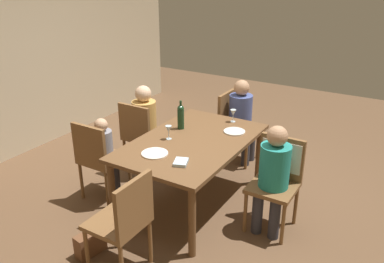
{
  "coord_description": "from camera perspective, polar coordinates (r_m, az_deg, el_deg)",
  "views": [
    {
      "loc": [
        -3.28,
        -1.98,
        2.46
      ],
      "look_at": [
        0.0,
        0.0,
        0.85
      ],
      "focal_mm": 37.58,
      "sensor_mm": 36.0,
      "label": 1
    }
  ],
  "objects": [
    {
      "name": "wine_glass_centre",
      "position": [
        4.19,
        -3.35,
        0.26
      ],
      "size": [
        0.07,
        0.07,
        0.15
      ],
      "color": "silver",
      "rests_on": "dining_table"
    },
    {
      "name": "person_man_guest",
      "position": [
        3.88,
        11.46,
        -5.69
      ],
      "size": [
        0.33,
        0.29,
        1.1
      ],
      "rotation": [
        0.0,
        0.0,
        1.57
      ],
      "color": "#33333D",
      "rests_on": "ground_plane"
    },
    {
      "name": "dinner_plate_guest_left",
      "position": [
        4.42,
        6.03,
        0.01
      ],
      "size": [
        0.24,
        0.24,
        0.01
      ],
      "primitive_type": "cylinder",
      "color": "silver",
      "rests_on": "dining_table"
    },
    {
      "name": "person_child_small",
      "position": [
        4.53,
        -12.25,
        -2.54
      ],
      "size": [
        0.25,
        0.22,
        0.94
      ],
      "rotation": [
        0.0,
        0.0,
        -1.57
      ],
      "color": "#33333D",
      "rests_on": "ground_plane"
    },
    {
      "name": "chair_right_end",
      "position": [
        5.3,
        5.96,
        1.38
      ],
      "size": [
        0.44,
        0.44,
        0.92
      ],
      "rotation": [
        0.0,
        0.0,
        3.14
      ],
      "color": "brown",
      "rests_on": "ground_plane"
    },
    {
      "name": "chair_near",
      "position": [
        4.02,
        12.15,
        -5.36
      ],
      "size": [
        0.46,
        0.44,
        0.92
      ],
      "rotation": [
        0.0,
        0.0,
        1.57
      ],
      "color": "brown",
      "rests_on": "ground_plane"
    },
    {
      "name": "dinner_plate_host",
      "position": [
        3.91,
        -5.31,
        -3.12
      ],
      "size": [
        0.26,
        0.26,
        0.01
      ],
      "primitive_type": "cylinder",
      "color": "white",
      "rests_on": "dining_table"
    },
    {
      "name": "wine_glass_near_left",
      "position": [
        4.67,
        5.86,
        2.61
      ],
      "size": [
        0.07,
        0.07,
        0.15
      ],
      "color": "silver",
      "rests_on": "dining_table"
    },
    {
      "name": "rear_room_partition",
      "position": [
        5.84,
        -23.98,
        9.93
      ],
      "size": [
        6.4,
        0.12,
        2.7
      ],
      "primitive_type": "cube",
      "color": "beige",
      "rests_on": "ground_plane"
    },
    {
      "name": "ground_plane",
      "position": [
        4.55,
        0.0,
        -9.91
      ],
      "size": [
        10.0,
        10.0,
        0.0
      ],
      "primitive_type": "plane",
      "color": "brown"
    },
    {
      "name": "chair_left_end",
      "position": [
        3.4,
        -9.54,
        -12.07
      ],
      "size": [
        0.44,
        0.44,
        0.92
      ],
      "color": "brown",
      "rests_on": "ground_plane"
    },
    {
      "name": "dining_table",
      "position": [
        4.23,
        0.0,
        -2.27
      ],
      "size": [
        1.66,
        1.06,
        0.75
      ],
      "color": "brown",
      "rests_on": "ground_plane"
    },
    {
      "name": "person_woman_host",
      "position": [
        5.22,
        7.13,
        2.28
      ],
      "size": [
        0.3,
        0.34,
        1.11
      ],
      "rotation": [
        0.0,
        0.0,
        3.14
      ],
      "color": "#33333D",
      "rests_on": "ground_plane"
    },
    {
      "name": "chair_far_left",
      "position": [
        4.47,
        -13.19,
        -3.36
      ],
      "size": [
        0.44,
        0.44,
        0.92
      ],
      "rotation": [
        0.0,
        0.0,
        -1.57
      ],
      "color": "brown",
      "rests_on": "ground_plane"
    },
    {
      "name": "person_man_bearded",
      "position": [
        5.01,
        -6.56,
        1.43
      ],
      "size": [
        0.34,
        0.3,
        1.11
      ],
      "rotation": [
        0.0,
        0.0,
        -1.57
      ],
      "color": "#33333D",
      "rests_on": "ground_plane"
    },
    {
      "name": "wine_bottle_tall_green",
      "position": [
        4.44,
        -1.61,
        2.19
      ],
      "size": [
        0.08,
        0.08,
        0.33
      ],
      "color": "#19381E",
      "rests_on": "dining_table"
    },
    {
      "name": "handbag",
      "position": [
        3.9,
        -14.23,
        -15.07
      ],
      "size": [
        0.3,
        0.16,
        0.22
      ],
      "primitive_type": "cube",
      "rotation": [
        0.0,
        0.0,
        -0.17
      ],
      "color": "brown",
      "rests_on": "ground_plane"
    },
    {
      "name": "chair_far_right",
      "position": [
        4.97,
        -7.29,
        -0.16
      ],
      "size": [
        0.44,
        0.44,
        0.92
      ],
      "rotation": [
        0.0,
        0.0,
        -1.57
      ],
      "color": "brown",
      "rests_on": "ground_plane"
    },
    {
      "name": "folded_napkin",
      "position": [
        3.71,
        -1.59,
        -4.38
      ],
      "size": [
        0.19,
        0.17,
        0.03
      ],
      "primitive_type": "cube",
      "rotation": [
        0.0,
        0.0,
        0.36
      ],
      "color": "#ADC6D6",
      "rests_on": "dining_table"
    }
  ]
}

